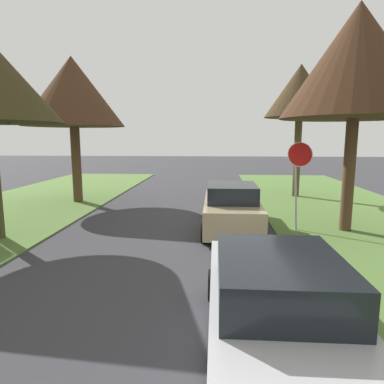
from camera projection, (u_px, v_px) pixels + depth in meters
name	position (u px, v px, depth m)	size (l,w,h in m)	color
stop_sign_far	(299.00, 167.00, 11.05)	(0.81, 0.63, 2.93)	#9EA0A5
street_tree_right_mid_b	(357.00, 61.00, 10.51)	(4.65, 4.65, 7.19)	#513725
street_tree_right_far	(300.00, 92.00, 17.18)	(3.59, 3.59, 6.75)	#4C3F27
street_tree_left_far	(73.00, 92.00, 15.71)	(4.70, 4.70, 6.78)	brown
parked_sedan_silver	(275.00, 310.00, 4.71)	(1.94, 4.40, 1.57)	#BCBCC1
parked_sedan_tan	(231.00, 208.00, 11.56)	(1.94, 4.40, 1.57)	tan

